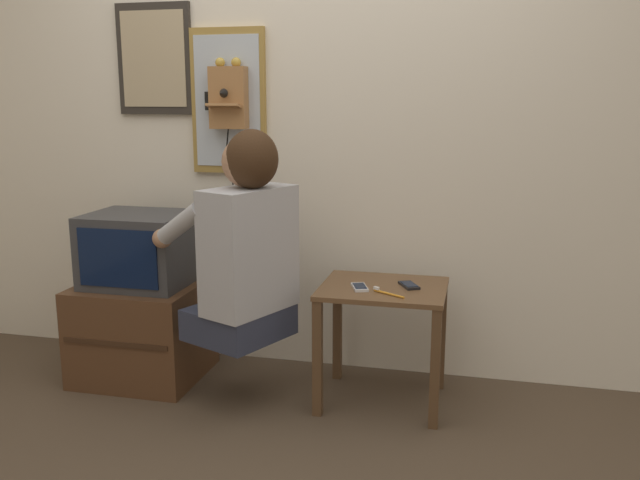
{
  "coord_description": "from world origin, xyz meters",
  "views": [
    {
      "loc": [
        0.81,
        -2.14,
        1.38
      ],
      "look_at": [
        0.13,
        0.71,
        0.76
      ],
      "focal_mm": 38.0,
      "sensor_mm": 36.0,
      "label": 1
    }
  ],
  "objects_px": {
    "person": "(245,243)",
    "toothbrush": "(386,293)",
    "television": "(139,249)",
    "wall_mirror": "(228,101)",
    "cell_phone_spare": "(409,285)",
    "wall_phone_antique": "(229,97)",
    "framed_picture": "(154,59)",
    "cell_phone_held": "(360,287)"
  },
  "relations": [
    {
      "from": "framed_picture",
      "to": "wall_mirror",
      "type": "height_order",
      "value": "framed_picture"
    },
    {
      "from": "cell_phone_held",
      "to": "wall_mirror",
      "type": "bearing_deg",
      "value": 130.87
    },
    {
      "from": "television",
      "to": "cell_phone_spare",
      "type": "xyz_separation_m",
      "value": [
        1.31,
        0.01,
        -0.1
      ]
    },
    {
      "from": "framed_picture",
      "to": "wall_mirror",
      "type": "relative_size",
      "value": 0.77
    },
    {
      "from": "television",
      "to": "toothbrush",
      "type": "height_order",
      "value": "television"
    },
    {
      "from": "cell_phone_spare",
      "to": "person",
      "type": "bearing_deg",
      "value": 169.4
    },
    {
      "from": "person",
      "to": "cell_phone_held",
      "type": "distance_m",
      "value": 0.54
    },
    {
      "from": "cell_phone_held",
      "to": "cell_phone_spare",
      "type": "height_order",
      "value": "same"
    },
    {
      "from": "person",
      "to": "framed_picture",
      "type": "bearing_deg",
      "value": 74.31
    },
    {
      "from": "wall_phone_antique",
      "to": "wall_mirror",
      "type": "bearing_deg",
      "value": 116.92
    },
    {
      "from": "wall_phone_antique",
      "to": "toothbrush",
      "type": "bearing_deg",
      "value": -26.94
    },
    {
      "from": "wall_phone_antique",
      "to": "cell_phone_spare",
      "type": "bearing_deg",
      "value": -17.26
    },
    {
      "from": "cell_phone_spare",
      "to": "toothbrush",
      "type": "distance_m",
      "value": 0.17
    },
    {
      "from": "toothbrush",
      "to": "person",
      "type": "bearing_deg",
      "value": 127.01
    },
    {
      "from": "framed_picture",
      "to": "television",
      "type": "bearing_deg",
      "value": -82.37
    },
    {
      "from": "person",
      "to": "wall_phone_antique",
      "type": "xyz_separation_m",
      "value": [
        -0.25,
        0.5,
        0.62
      ]
    },
    {
      "from": "person",
      "to": "toothbrush",
      "type": "xyz_separation_m",
      "value": [
        0.61,
        0.07,
        -0.2
      ]
    },
    {
      "from": "person",
      "to": "toothbrush",
      "type": "bearing_deg",
      "value": -60.06
    },
    {
      "from": "framed_picture",
      "to": "cell_phone_spare",
      "type": "bearing_deg",
      "value": -13.94
    },
    {
      "from": "wall_phone_antique",
      "to": "cell_phone_held",
      "type": "relative_size",
      "value": 5.24
    },
    {
      "from": "cell_phone_held",
      "to": "toothbrush",
      "type": "height_order",
      "value": "toothbrush"
    },
    {
      "from": "cell_phone_held",
      "to": "wall_phone_antique",
      "type": "bearing_deg",
      "value": 132.69
    },
    {
      "from": "framed_picture",
      "to": "toothbrush",
      "type": "distance_m",
      "value": 1.7
    },
    {
      "from": "person",
      "to": "wall_mirror",
      "type": "height_order",
      "value": "wall_mirror"
    },
    {
      "from": "wall_phone_antique",
      "to": "cell_phone_held",
      "type": "distance_m",
      "value": 1.16
    },
    {
      "from": "person",
      "to": "television",
      "type": "relative_size",
      "value": 1.93
    },
    {
      "from": "wall_phone_antique",
      "to": "wall_mirror",
      "type": "xyz_separation_m",
      "value": [
        -0.02,
        0.04,
        -0.02
      ]
    },
    {
      "from": "television",
      "to": "cell_phone_held",
      "type": "bearing_deg",
      "value": -3.48
    },
    {
      "from": "cell_phone_spare",
      "to": "television",
      "type": "bearing_deg",
      "value": 153.15
    },
    {
      "from": "cell_phone_held",
      "to": "toothbrush",
      "type": "distance_m",
      "value": 0.14
    },
    {
      "from": "television",
      "to": "wall_mirror",
      "type": "height_order",
      "value": "wall_mirror"
    },
    {
      "from": "person",
      "to": "wall_mirror",
      "type": "xyz_separation_m",
      "value": [
        -0.27,
        0.54,
        0.6
      ]
    },
    {
      "from": "person",
      "to": "cell_phone_held",
      "type": "xyz_separation_m",
      "value": [
        0.48,
        0.13,
        -0.2
      ]
    },
    {
      "from": "television",
      "to": "cell_phone_held",
      "type": "distance_m",
      "value": 1.11
    },
    {
      "from": "wall_phone_antique",
      "to": "framed_picture",
      "type": "height_order",
      "value": "framed_picture"
    },
    {
      "from": "person",
      "to": "toothbrush",
      "type": "distance_m",
      "value": 0.65
    },
    {
      "from": "wall_phone_antique",
      "to": "toothbrush",
      "type": "xyz_separation_m",
      "value": [
        0.86,
        -0.44,
        -0.82
      ]
    },
    {
      "from": "television",
      "to": "person",
      "type": "bearing_deg",
      "value": -17.62
    },
    {
      "from": "wall_mirror",
      "to": "cell_phone_spare",
      "type": "distance_m",
      "value": 1.29
    },
    {
      "from": "wall_mirror",
      "to": "toothbrush",
      "type": "bearing_deg",
      "value": -28.51
    },
    {
      "from": "wall_mirror",
      "to": "television",
      "type": "bearing_deg",
      "value": -135.0
    },
    {
      "from": "framed_picture",
      "to": "toothbrush",
      "type": "bearing_deg",
      "value": -20.67
    }
  ]
}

